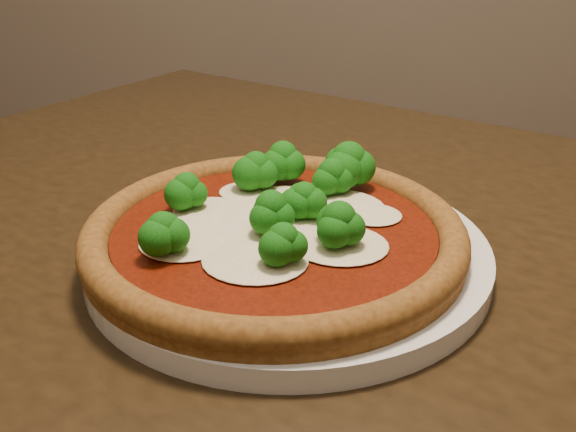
# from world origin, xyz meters

# --- Properties ---
(dining_table) EXTENTS (1.36, 1.20, 0.75)m
(dining_table) POSITION_xyz_m (0.14, 0.22, 0.65)
(dining_table) COLOR black
(dining_table) RESTS_ON floor
(plate) EXTENTS (0.32, 0.32, 0.02)m
(plate) POSITION_xyz_m (0.11, 0.18, 0.76)
(plate) COLOR silver
(plate) RESTS_ON dining_table
(pizza) EXTENTS (0.30, 0.30, 0.06)m
(pizza) POSITION_xyz_m (0.10, 0.17, 0.78)
(pizza) COLOR brown
(pizza) RESTS_ON plate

